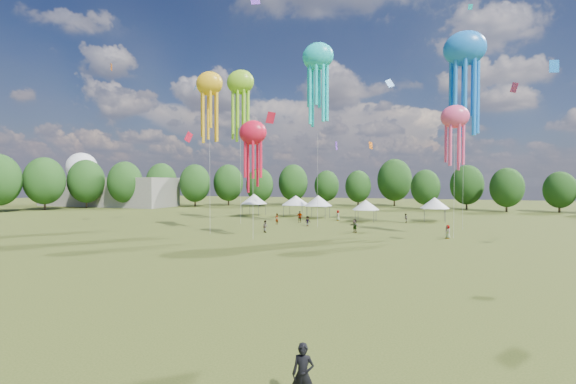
% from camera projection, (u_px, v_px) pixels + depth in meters
% --- Properties ---
extents(ground, '(300.00, 300.00, 0.00)m').
position_uv_depth(ground, '(129.00, 329.00, 17.81)').
color(ground, '#384416').
rests_on(ground, ground).
extents(observer_main, '(0.72, 0.51, 1.88)m').
position_uv_depth(observer_main, '(303.00, 374.00, 11.72)').
color(observer_main, black).
rests_on(observer_main, ground).
extents(spectator_near, '(1.00, 0.99, 1.63)m').
position_uv_depth(spectator_near, '(265.00, 226.00, 51.95)').
color(spectator_near, gray).
rests_on(spectator_near, ground).
extents(spectators_far, '(25.72, 18.15, 1.93)m').
position_uv_depth(spectators_far, '(342.00, 221.00, 58.95)').
color(spectators_far, gray).
rests_on(spectators_far, ground).
extents(festival_tents, '(39.42, 10.72, 4.40)m').
position_uv_depth(festival_tents, '(323.00, 201.00, 72.64)').
color(festival_tents, '#47474C').
rests_on(festival_tents, ground).
extents(show_kites, '(38.66, 21.82, 28.12)m').
position_uv_depth(show_kites, '(348.00, 87.00, 55.01)').
color(show_kites, yellow).
rests_on(show_kites, ground).
extents(small_kites, '(73.29, 48.92, 41.48)m').
position_uv_depth(small_kites, '(345.00, 27.00, 57.43)').
color(small_kites, yellow).
rests_on(small_kites, ground).
extents(treeline, '(201.57, 95.24, 13.43)m').
position_uv_depth(treeline, '(336.00, 183.00, 77.87)').
color(treeline, '#38281C').
rests_on(treeline, ground).
extents(hangar, '(40.00, 12.00, 8.00)m').
position_uv_depth(hangar, '(108.00, 192.00, 109.51)').
color(hangar, gray).
rests_on(hangar, ground).
extents(radome, '(9.00, 9.00, 16.00)m').
position_uv_depth(radome, '(82.00, 172.00, 120.33)').
color(radome, white).
rests_on(radome, ground).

